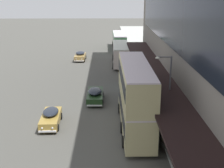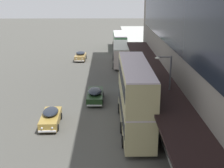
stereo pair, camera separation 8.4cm
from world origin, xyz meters
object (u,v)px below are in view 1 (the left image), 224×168
at_px(transit_bus_kerbside_front, 135,95).
at_px(transit_bus_kerbside_rear, 119,40).
at_px(sedan_lead_mid, 51,117).
at_px(vw_van, 127,79).
at_px(transit_bus_kerbside_far, 121,53).
at_px(pedestrian_at_kerb, 197,163).
at_px(street_lamp, 168,87).
at_px(sedan_second_near, 80,56).
at_px(sedan_trailing_mid, 95,95).

distance_m(transit_bus_kerbside_front, transit_bus_kerbside_rear, 39.60).
height_order(sedan_lead_mid, vw_van, vw_van).
bearing_deg(transit_bus_kerbside_far, vw_van, -88.54).
bearing_deg(transit_bus_kerbside_rear, pedestrian_at_kerb, -86.08).
bearing_deg(pedestrian_at_kerb, street_lamp, 94.16).
bearing_deg(vw_van, sedan_lead_mid, -124.37).
xyz_separation_m(transit_bus_kerbside_rear, sedan_second_near, (-7.48, -10.84, -1.09)).
xyz_separation_m(sedan_second_near, street_lamp, (10.15, -28.71, 3.28)).
relative_size(sedan_second_near, street_lamp, 0.65).
relative_size(pedestrian_at_kerb, street_lamp, 0.28).
relative_size(transit_bus_kerbside_rear, street_lamp, 1.61).
relative_size(transit_bus_kerbside_rear, sedan_lead_mid, 2.35).
height_order(transit_bus_kerbside_rear, sedan_second_near, transit_bus_kerbside_rear).
bearing_deg(street_lamp, transit_bus_kerbside_rear, 93.87).
bearing_deg(vw_van, transit_bus_kerbside_far, 91.46).
distance_m(sedan_second_near, sedan_lead_mid, 27.71).
relative_size(vw_van, pedestrian_at_kerb, 2.48).
bearing_deg(transit_bus_kerbside_rear, sedan_second_near, -124.58).
bearing_deg(transit_bus_kerbside_far, transit_bus_kerbside_front, -89.69).
bearing_deg(transit_bus_kerbside_front, sedan_lead_mid, 172.54).
relative_size(transit_bus_kerbside_front, transit_bus_kerbside_rear, 1.05).
distance_m(sedan_lead_mid, street_lamp, 11.32).
bearing_deg(transit_bus_kerbside_rear, transit_bus_kerbside_front, -90.32).
height_order(sedan_trailing_mid, pedestrian_at_kerb, pedestrian_at_kerb).
xyz_separation_m(transit_bus_kerbside_front, sedan_trailing_mid, (-3.89, 7.40, -2.53)).
distance_m(transit_bus_kerbside_far, pedestrian_at_kerb, 33.62).
distance_m(vw_van, street_lamp, 13.42).
height_order(transit_bus_kerbside_rear, sedan_trailing_mid, transit_bus_kerbside_rear).
relative_size(transit_bus_kerbside_rear, transit_bus_kerbside_far, 1.09).
bearing_deg(vw_van, sedan_trailing_mid, -126.92).
xyz_separation_m(transit_bus_kerbside_far, street_lamp, (3.03, -25.40, 2.10)).
relative_size(sedan_trailing_mid, pedestrian_at_kerb, 2.65).
bearing_deg(pedestrian_at_kerb, sedan_trailing_mid, 115.58).
height_order(transit_bus_kerbside_front, transit_bus_kerbside_far, transit_bus_kerbside_front).
bearing_deg(sedan_lead_mid, transit_bus_kerbside_rear, 78.13).
height_order(transit_bus_kerbside_far, sedan_trailing_mid, transit_bus_kerbside_far).
xyz_separation_m(pedestrian_at_kerb, street_lamp, (-0.58, 8.02, 2.89)).
height_order(transit_bus_kerbside_front, sedan_second_near, transit_bus_kerbside_front).
bearing_deg(sedan_trailing_mid, transit_bus_kerbside_far, 78.23).
bearing_deg(sedan_lead_mid, sedan_trailing_mid, 57.93).
distance_m(transit_bus_kerbside_rear, sedan_lead_mid, 39.40).
relative_size(transit_bus_kerbside_far, pedestrian_at_kerb, 5.34).
height_order(transit_bus_kerbside_rear, vw_van, transit_bus_kerbside_rear).
distance_m(transit_bus_kerbside_front, sedan_lead_mid, 8.35).
bearing_deg(vw_van, transit_bus_kerbside_rear, 89.93).
distance_m(transit_bus_kerbside_rear, sedan_trailing_mid, 32.46).
xyz_separation_m(transit_bus_kerbside_far, vw_van, (0.32, -12.60, -0.88)).
bearing_deg(pedestrian_at_kerb, transit_bus_kerbside_rear, 93.92).
relative_size(sedan_lead_mid, pedestrian_at_kerb, 2.47).
bearing_deg(sedan_lead_mid, pedestrian_at_kerb, -38.47).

